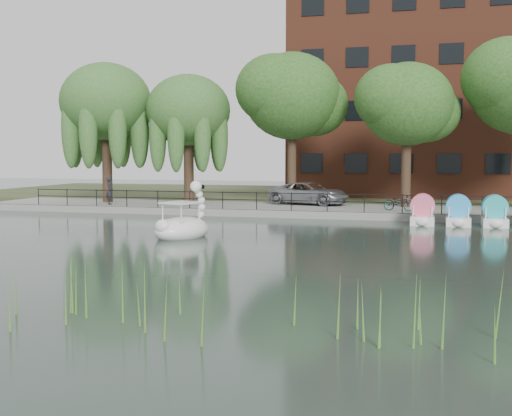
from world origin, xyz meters
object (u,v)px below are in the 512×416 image
at_px(pedestrian, 110,189).
at_px(swan_boat, 183,225).
at_px(minivan, 309,192).
at_px(bicycle, 399,202).

distance_m(pedestrian, swan_boat, 13.93).
distance_m(minivan, pedestrian, 12.33).
bearing_deg(swan_boat, pedestrian, 150.29).
bearing_deg(pedestrian, minivan, -109.23).
relative_size(bicycle, swan_boat, 0.53).
height_order(bicycle, pedestrian, pedestrian).
bearing_deg(bicycle, swan_boat, 157.40).
bearing_deg(minivan, pedestrian, 119.55).
bearing_deg(pedestrian, bicycle, -123.96).
relative_size(pedestrian, swan_boat, 0.61).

